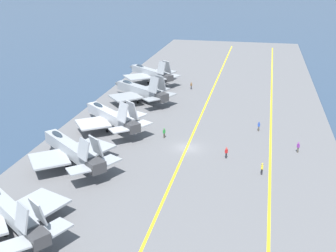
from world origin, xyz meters
The scene contains 15 objects.
ground_plane centered at (0.00, 0.00, 0.00)m, with size 2000.00×2000.00×0.00m, color #2D425B.
carrier_deck centered at (0.00, 0.00, 0.20)m, with size 209.20×47.70×0.40m, color slate.
deck_stripe_foul_line centered at (0.00, -13.12, 0.40)m, with size 188.28×0.36×0.01m, color yellow.
deck_stripe_centerline centered at (0.00, 0.00, 0.40)m, with size 188.28×0.36×0.01m, color yellow.
parked_jet_nearest centered at (-26.28, 14.95, 2.70)m, with size 13.29×15.36×5.73m.
parked_jet_second centered at (-9.73, 15.42, 2.91)m, with size 14.08×16.03×6.09m.
parked_jet_third centered at (5.12, 14.72, 2.94)m, with size 14.21×15.74×6.57m.
parked_jet_fourth centered at (22.41, 14.33, 2.83)m, with size 14.21×16.17×6.60m.
parked_jet_fifth centered at (37.82, 16.06, 3.05)m, with size 14.27×15.73×6.42m.
crew_blue_vest centered at (9.95, -11.13, 1.37)m, with size 0.32×0.42×1.76m.
crew_purple_vest centered at (1.97, -17.30, 1.37)m, with size 0.46×0.44×1.76m.
crew_brown_vest centered at (34.20, 5.02, 1.35)m, with size 0.45×0.45×1.73m.
crew_yellow_vest centered at (-6.89, -11.87, 1.38)m, with size 0.39×0.28×1.78m.
crew_red_vest centered at (-2.59, -6.53, 1.37)m, with size 0.46×0.44×1.77m.
crew_green_vest centered at (3.29, 4.48, 1.37)m, with size 0.46×0.42×1.76m.
Camera 1 is at (-61.17, -10.45, 27.69)m, focal length 45.00 mm.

